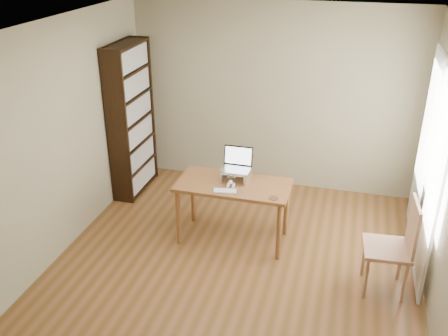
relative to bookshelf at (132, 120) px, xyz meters
The scene contains 10 objects.
room 2.43m from the bookshelf, 39.52° to the right, with size 4.04×4.54×2.64m.
bookshelf is the anchor object (origin of this frame).
curtains 3.83m from the bookshelf, 11.30° to the right, with size 0.03×1.90×2.25m.
desk 1.96m from the bookshelf, 28.65° to the right, with size 1.31×0.66×0.75m.
laptop_stand 1.89m from the bookshelf, 26.51° to the right, with size 0.32×0.25×0.13m.
laptop 1.85m from the bookshelf, 24.83° to the right, with size 0.34×0.28×0.24m.
keyboard 2.01m from the bookshelf, 34.78° to the right, with size 0.29×0.16×0.02m.
coaster 2.49m from the bookshelf, 27.63° to the right, with size 0.10×0.10×0.01m, color brown.
cat 1.85m from the bookshelf, 26.08° to the right, with size 0.25×0.49×0.16m.
chair 3.80m from the bookshelf, 22.16° to the right, with size 0.49×0.49×1.04m.
Camera 1 is at (1.09, -4.33, 3.39)m, focal length 40.00 mm.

